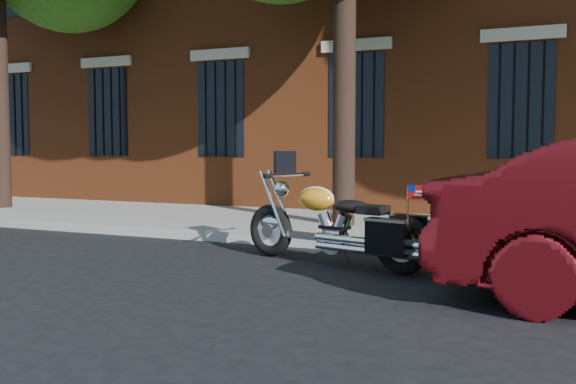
% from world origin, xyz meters
% --- Properties ---
extents(ground, '(120.00, 120.00, 0.00)m').
position_xyz_m(ground, '(0.00, 0.00, 0.00)').
color(ground, black).
rests_on(ground, ground).
extents(curb, '(40.00, 0.16, 0.15)m').
position_xyz_m(curb, '(0.00, 1.38, 0.07)').
color(curb, gray).
rests_on(curb, ground).
extents(sidewalk, '(40.00, 3.60, 0.15)m').
position_xyz_m(sidewalk, '(0.00, 3.26, 0.07)').
color(sidewalk, gray).
rests_on(sidewalk, ground).
extents(motorcycle, '(2.52, 1.21, 1.35)m').
position_xyz_m(motorcycle, '(1.40, 0.20, 0.46)').
color(motorcycle, black).
rests_on(motorcycle, ground).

